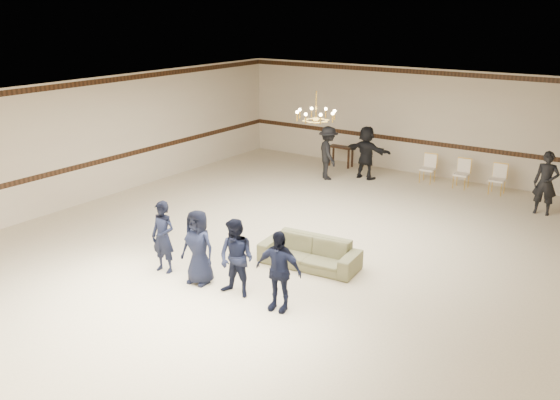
{
  "coord_description": "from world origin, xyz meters",
  "views": [
    {
      "loc": [
        6.74,
        -10.13,
        4.95
      ],
      "look_at": [
        0.08,
        -0.5,
        1.14
      ],
      "focal_mm": 38.45,
      "sensor_mm": 36.0,
      "label": 1
    }
  ],
  "objects_px": {
    "boy_d": "(278,271)",
    "banquet_chair_right": "(497,180)",
    "adult_left": "(328,153)",
    "boy_c": "(236,258)",
    "banquet_chair_mid": "(461,174)",
    "adult_mid": "(366,152)",
    "banquet_chair_left": "(428,169)",
    "console_table": "(341,156)",
    "chandelier": "(316,106)",
    "adult_right": "(546,183)",
    "boy_b": "(198,247)",
    "boy_a": "(163,237)",
    "settee": "(309,252)"
  },
  "relations": [
    {
      "from": "boy_a",
      "to": "settee",
      "type": "xyz_separation_m",
      "value": [
        2.19,
        1.81,
        -0.42
      ]
    },
    {
      "from": "chandelier",
      "to": "banquet_chair_left",
      "type": "xyz_separation_m",
      "value": [
        0.69,
        5.21,
        -2.46
      ]
    },
    {
      "from": "banquet_chair_right",
      "to": "console_table",
      "type": "height_order",
      "value": "banquet_chair_right"
    },
    {
      "from": "settee",
      "to": "adult_right",
      "type": "relative_size",
      "value": 1.25
    },
    {
      "from": "console_table",
      "to": "boy_b",
      "type": "bearing_deg",
      "value": -78.37
    },
    {
      "from": "boy_d",
      "to": "adult_left",
      "type": "height_order",
      "value": "adult_left"
    },
    {
      "from": "boy_d",
      "to": "adult_mid",
      "type": "height_order",
      "value": "adult_mid"
    },
    {
      "from": "boy_c",
      "to": "banquet_chair_right",
      "type": "bearing_deg",
      "value": 73.49
    },
    {
      "from": "adult_left",
      "to": "console_table",
      "type": "height_order",
      "value": "adult_left"
    },
    {
      "from": "boy_a",
      "to": "boy_c",
      "type": "relative_size",
      "value": 1.0
    },
    {
      "from": "boy_c",
      "to": "boy_d",
      "type": "height_order",
      "value": "same"
    },
    {
      "from": "adult_right",
      "to": "settee",
      "type": "bearing_deg",
      "value": -119.67
    },
    {
      "from": "banquet_chair_right",
      "to": "console_table",
      "type": "distance_m",
      "value": 5.0
    },
    {
      "from": "adult_left",
      "to": "adult_mid",
      "type": "relative_size",
      "value": 1.0
    },
    {
      "from": "adult_left",
      "to": "adult_right",
      "type": "xyz_separation_m",
      "value": [
        6.0,
        0.3,
        0.0
      ]
    },
    {
      "from": "boy_c",
      "to": "banquet_chair_mid",
      "type": "bearing_deg",
      "value": 79.79
    },
    {
      "from": "boy_b",
      "to": "adult_left",
      "type": "relative_size",
      "value": 0.9
    },
    {
      "from": "settee",
      "to": "banquet_chair_mid",
      "type": "relative_size",
      "value": 2.4
    },
    {
      "from": "boy_b",
      "to": "banquet_chair_mid",
      "type": "relative_size",
      "value": 1.72
    },
    {
      "from": "boy_d",
      "to": "adult_right",
      "type": "xyz_separation_m",
      "value": [
        2.6,
        7.77,
        0.08
      ]
    },
    {
      "from": "banquet_chair_mid",
      "to": "boy_b",
      "type": "bearing_deg",
      "value": -104.83
    },
    {
      "from": "boy_a",
      "to": "boy_b",
      "type": "bearing_deg",
      "value": -4.74
    },
    {
      "from": "banquet_chair_left",
      "to": "banquet_chair_mid",
      "type": "xyz_separation_m",
      "value": [
        1.0,
        0.0,
        0.0
      ]
    },
    {
      "from": "adult_right",
      "to": "console_table",
      "type": "bearing_deg",
      "value": 167.04
    },
    {
      "from": "chandelier",
      "to": "banquet_chair_mid",
      "type": "distance_m",
      "value": 6.0
    },
    {
      "from": "settee",
      "to": "adult_left",
      "type": "relative_size",
      "value": 1.25
    },
    {
      "from": "boy_d",
      "to": "adult_left",
      "type": "relative_size",
      "value": 0.9
    },
    {
      "from": "chandelier",
      "to": "adult_right",
      "type": "height_order",
      "value": "chandelier"
    },
    {
      "from": "adult_left",
      "to": "banquet_chair_left",
      "type": "relative_size",
      "value": 1.92
    },
    {
      "from": "banquet_chair_left",
      "to": "console_table",
      "type": "xyz_separation_m",
      "value": [
        -3.0,
        0.2,
        -0.08
      ]
    },
    {
      "from": "adult_left",
      "to": "banquet_chair_right",
      "type": "relative_size",
      "value": 1.92
    },
    {
      "from": "boy_d",
      "to": "banquet_chair_right",
      "type": "bearing_deg",
      "value": 73.78
    },
    {
      "from": "boy_c",
      "to": "adult_right",
      "type": "xyz_separation_m",
      "value": [
        3.5,
        7.77,
        0.08
      ]
    },
    {
      "from": "boy_b",
      "to": "console_table",
      "type": "height_order",
      "value": "boy_b"
    },
    {
      "from": "boy_c",
      "to": "adult_left",
      "type": "relative_size",
      "value": 0.9
    },
    {
      "from": "boy_b",
      "to": "boy_d",
      "type": "bearing_deg",
      "value": -3.3
    },
    {
      "from": "settee",
      "to": "boy_a",
      "type": "bearing_deg",
      "value": -146.1
    },
    {
      "from": "settee",
      "to": "banquet_chair_right",
      "type": "distance_m",
      "value": 7.19
    },
    {
      "from": "boy_c",
      "to": "adult_mid",
      "type": "distance_m",
      "value": 8.33
    },
    {
      "from": "boy_d",
      "to": "settee",
      "type": "distance_m",
      "value": 1.92
    },
    {
      "from": "chandelier",
      "to": "boy_a",
      "type": "xyz_separation_m",
      "value": [
        -1.21,
        -3.59,
        -2.16
      ]
    },
    {
      "from": "banquet_chair_left",
      "to": "banquet_chair_right",
      "type": "distance_m",
      "value": 2.0
    },
    {
      "from": "adult_left",
      "to": "console_table",
      "type": "xyz_separation_m",
      "value": [
        -0.41,
        1.53,
        -0.46
      ]
    },
    {
      "from": "chandelier",
      "to": "banquet_chair_left",
      "type": "relative_size",
      "value": 1.14
    },
    {
      "from": "settee",
      "to": "boy_b",
      "type": "bearing_deg",
      "value": -131.17
    },
    {
      "from": "boy_c",
      "to": "console_table",
      "type": "bearing_deg",
      "value": 104.78
    },
    {
      "from": "boy_b",
      "to": "adult_left",
      "type": "xyz_separation_m",
      "value": [
        -1.6,
        7.47,
        0.08
      ]
    },
    {
      "from": "chandelier",
      "to": "console_table",
      "type": "distance_m",
      "value": 6.41
    },
    {
      "from": "boy_d",
      "to": "banquet_chair_right",
      "type": "relative_size",
      "value": 1.72
    },
    {
      "from": "boy_d",
      "to": "settee",
      "type": "relative_size",
      "value": 0.72
    }
  ]
}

